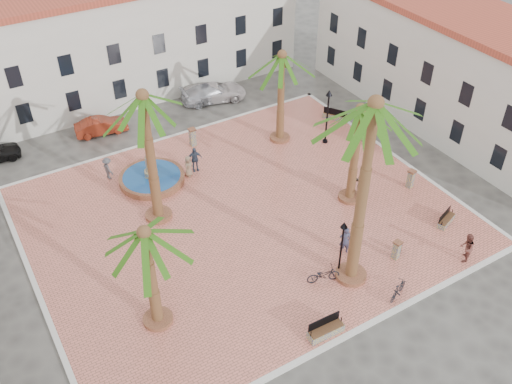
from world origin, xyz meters
TOP-DOWN VIEW (x-y plane):
  - ground at (0.00, 0.00)m, footprint 120.00×120.00m
  - plaza at (0.00, 0.00)m, footprint 26.00×22.00m
  - kerb_n at (0.00, 11.00)m, footprint 26.30×0.30m
  - kerb_s at (0.00, -11.00)m, footprint 26.30×0.30m
  - kerb_e at (13.00, 0.00)m, footprint 0.30×22.30m
  - kerb_w at (-13.00, 0.00)m, footprint 0.30×22.30m
  - building_north at (-0.00, 19.99)m, footprint 30.40×7.40m
  - building_east at (19.99, 2.00)m, footprint 7.40×26.40m
  - fountain at (-3.56, 6.38)m, footprint 4.52×4.52m
  - palm_nw at (-4.69, 2.63)m, footprint 5.56×5.56m
  - palm_sw at (-8.08, -5.15)m, footprint 5.12×5.12m
  - palm_s at (2.56, -7.85)m, footprint 5.78×5.78m
  - palm_e at (6.95, -2.19)m, footprint 4.99×4.99m
  - palm_ne at (6.94, 6.36)m, footprint 5.00×5.00m
  - bench_s at (-1.10, -10.38)m, footprint 1.99×0.67m
  - bench_se at (10.58, -7.31)m, footprint 1.69×1.00m
  - bench_e at (12.38, 2.88)m, footprint 0.67×1.83m
  - bench_ne at (12.38, 6.55)m, footprint 1.56×1.95m
  - lamppost_s at (2.20, -7.18)m, footprint 0.40×0.40m
  - lamppost_e at (9.65, 4.19)m, footprint 0.48×0.48m
  - bollard_se at (5.72, -8.03)m, footprint 0.54×0.54m
  - bollard_n at (0.84, 8.95)m, footprint 0.52×0.52m
  - bollard_e at (11.23, -3.31)m, footprint 0.59×0.59m
  - litter_bin at (6.22, -7.74)m, footprint 0.35×0.35m
  - cyclist_a at (3.43, -6.06)m, footprint 0.82×0.69m
  - bicycle_a at (0.98, -7.33)m, footprint 2.01×1.22m
  - cyclist_b at (9.05, -10.20)m, footprint 1.17×1.12m
  - bicycle_b at (3.81, -10.33)m, footprint 1.77×1.07m
  - pedestrian_fountain_a at (-1.10, 5.63)m, footprint 0.92×0.86m
  - pedestrian_fountain_b at (-0.43, 5.98)m, footprint 1.17×0.66m
  - pedestrian_north at (-5.98, 8.20)m, footprint 0.80×1.17m
  - pedestrian_east at (7.56, -2.46)m, footprint 0.92×1.82m
  - car_red at (-4.40, 14.40)m, footprint 4.16×1.94m
  - car_silver at (5.33, 14.61)m, footprint 5.33×2.68m
  - car_white at (5.72, 14.65)m, footprint 5.74×3.76m

SIDE VIEW (x-z plane):
  - ground at x=0.00m, z-range 0.00..0.00m
  - plaza at x=0.00m, z-range 0.00..0.15m
  - kerb_n at x=0.00m, z-range 0.00..0.16m
  - kerb_s at x=0.00m, z-range 0.00..0.16m
  - kerb_e at x=13.00m, z-range 0.00..0.16m
  - kerb_w at x=-13.00m, z-range 0.00..0.16m
  - bench_se at x=10.58m, z-range -0.04..0.82m
  - bench_e at x=12.38m, z-range -0.06..0.89m
  - bench_ne at x=12.38m, z-range -0.07..0.95m
  - bench_s at x=-1.10m, z-range -0.08..0.96m
  - fountain at x=-3.56m, z-range -0.70..1.63m
  - litter_bin at x=6.22m, z-range 0.15..0.84m
  - bicycle_a at x=0.98m, z-range 0.15..1.15m
  - car_red at x=-4.40m, z-range 0.00..1.32m
  - bicycle_b at x=3.81m, z-range 0.15..1.18m
  - car_white at x=5.72m, z-range 0.00..1.47m
  - car_silver at x=5.33m, z-range 0.00..1.48m
  - bollard_se at x=5.72m, z-range 0.17..1.45m
  - bollard_e at x=11.23m, z-range 0.17..1.53m
  - bollard_n at x=0.84m, z-range 0.18..1.62m
  - pedestrian_fountain_a at x=-1.10m, z-range 0.15..1.74m
  - pedestrian_north at x=-5.98m, z-range 0.15..1.82m
  - pedestrian_east at x=7.56m, z-range 0.15..2.03m
  - pedestrian_fountain_b at x=-0.43m, z-range 0.15..2.03m
  - cyclist_b at x=9.05m, z-range 0.15..2.06m
  - cyclist_a at x=3.43m, z-range 0.15..2.07m
  - lamppost_s at x=2.20m, z-range 0.81..4.54m
  - lamppost_e at x=9.65m, z-range 0.93..5.34m
  - building_east at x=19.99m, z-range 0.02..9.02m
  - building_north at x=0.00m, z-range 0.02..9.52m
  - palm_sw at x=-8.08m, z-range 2.27..8.83m
  - palm_e at x=6.95m, z-range 2.57..9.72m
  - palm_ne at x=6.94m, z-range 2.62..9.87m
  - palm_nw at x=-4.69m, z-range 3.36..12.45m
  - palm_s at x=2.56m, z-range 4.43..15.96m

